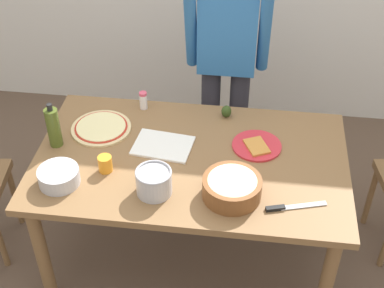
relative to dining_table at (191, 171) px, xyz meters
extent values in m
plane|color=brown|center=(0.00, 0.00, -0.67)|extent=(8.00, 8.00, 0.00)
cube|color=brown|center=(0.00, 0.00, 0.07)|extent=(1.60, 0.96, 0.04)
cylinder|color=brown|center=(-0.72, -0.40, -0.31)|extent=(0.07, 0.07, 0.72)
cylinder|color=brown|center=(0.72, -0.40, -0.31)|extent=(0.07, 0.07, 0.72)
cylinder|color=brown|center=(-0.72, 0.40, -0.31)|extent=(0.07, 0.07, 0.72)
cylinder|color=brown|center=(0.72, 0.40, -0.31)|extent=(0.07, 0.07, 0.72)
cylinder|color=#2D2D38|center=(0.03, 0.76, -0.24)|extent=(0.12, 0.12, 0.85)
cylinder|color=#2D2D38|center=(0.21, 0.76, -0.24)|extent=(0.12, 0.12, 0.85)
cube|color=#2D6BAD|center=(0.12, 0.76, 0.46)|extent=(0.34, 0.20, 0.55)
cylinder|color=#2D6BAD|center=(-0.09, 0.71, 0.46)|extent=(0.07, 0.21, 0.55)
cylinder|color=#2D6BAD|center=(0.33, 0.71, 0.46)|extent=(0.07, 0.21, 0.55)
cylinder|color=brown|center=(-1.10, 0.13, -0.44)|extent=(0.04, 0.04, 0.45)
cylinder|color=brown|center=(1.05, 0.40, -0.44)|extent=(0.04, 0.04, 0.45)
cylinder|color=beige|center=(-0.52, 0.18, 0.10)|extent=(0.33, 0.33, 0.01)
cylinder|color=#B22D1E|center=(-0.52, 0.18, 0.10)|extent=(0.29, 0.29, 0.00)
cylinder|color=beige|center=(-0.52, 0.18, 0.11)|extent=(0.27, 0.27, 0.00)
cylinder|color=red|center=(0.33, 0.13, 0.10)|extent=(0.26, 0.26, 0.01)
cube|color=#CC8438|center=(0.33, 0.11, 0.11)|extent=(0.15, 0.17, 0.01)
cylinder|color=brown|center=(0.23, -0.25, 0.14)|extent=(0.28, 0.28, 0.10)
ellipsoid|color=beige|center=(0.23, -0.25, 0.18)|extent=(0.25, 0.25, 0.05)
cylinder|color=#B7B7BC|center=(-0.61, -0.27, 0.13)|extent=(0.20, 0.20, 0.08)
cylinder|color=#47561E|center=(-0.72, 0.02, 0.20)|extent=(0.07, 0.07, 0.22)
cylinder|color=black|center=(-0.72, 0.02, 0.33)|extent=(0.03, 0.03, 0.04)
cylinder|color=#B7B7BC|center=(-0.14, -0.27, 0.15)|extent=(0.17, 0.17, 0.12)
torus|color=#A5A5AD|center=(-0.14, -0.27, 0.21)|extent=(0.17, 0.17, 0.01)
cylinder|color=orange|center=(-0.41, -0.15, 0.13)|extent=(0.07, 0.07, 0.08)
cylinder|color=white|center=(-0.32, 0.40, 0.14)|extent=(0.04, 0.04, 0.09)
cylinder|color=#D84C66|center=(-0.32, 0.40, 0.19)|extent=(0.04, 0.04, 0.02)
cube|color=white|center=(-0.16, 0.07, 0.10)|extent=(0.32, 0.25, 0.01)
cube|color=silver|center=(0.56, -0.28, 0.09)|extent=(0.22, 0.09, 0.01)
cube|color=black|center=(0.43, -0.32, 0.10)|extent=(0.09, 0.05, 0.02)
ellipsoid|color=#2D4219|center=(0.15, 0.38, 0.13)|extent=(0.06, 0.06, 0.07)
camera|label=1|loc=(0.28, -2.13, 1.92)|focal=51.58mm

